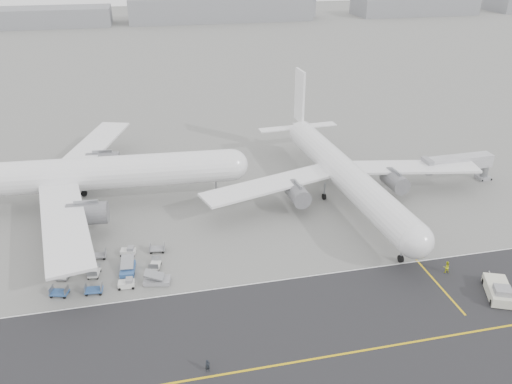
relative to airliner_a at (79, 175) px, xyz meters
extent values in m
plane|color=gray|center=(22.28, -28.40, -6.26)|extent=(700.00, 700.00, 0.00)
cube|color=#29292B|center=(27.28, -46.40, -6.25)|extent=(220.00, 32.00, 0.02)
cube|color=gold|center=(27.28, -46.40, -6.23)|extent=(220.00, 0.30, 0.01)
cube|color=silver|center=(27.28, -30.60, -6.23)|extent=(220.00, 0.25, 0.01)
cube|color=gold|center=(52.28, -23.40, -6.24)|extent=(0.30, 40.00, 0.01)
cylinder|color=white|center=(1.55, -0.10, 0.03)|extent=(53.81, 9.57, 6.14)
sphere|color=white|center=(28.25, -1.82, 0.03)|extent=(6.01, 6.01, 6.01)
cube|color=white|center=(-0.80, -16.14, -0.74)|extent=(11.68, 30.07, 0.45)
cube|color=white|center=(1.28, 16.11, -0.74)|extent=(15.14, 29.97, 0.45)
cylinder|color=slate|center=(2.13, -11.26, -2.27)|extent=(6.76, 4.22, 3.80)
cylinder|color=slate|center=(3.56, 10.89, -2.27)|extent=(6.76, 4.22, 3.80)
cylinder|color=black|center=(24.99, -1.61, -5.68)|extent=(1.19, 0.57, 1.16)
cylinder|color=black|center=(-0.65, -3.65, -5.68)|extent=(1.19, 0.57, 1.16)
cylinder|color=black|center=(-0.17, 3.70, -5.68)|extent=(1.19, 0.57, 1.16)
cylinder|color=gray|center=(24.99, -1.61, -4.07)|extent=(0.36, 0.36, 3.22)
cylinder|color=white|center=(48.35, -9.27, -0.67)|extent=(8.20, 47.82, 5.45)
sphere|color=white|center=(49.72, -33.02, -0.67)|extent=(5.35, 5.35, 5.35)
cone|color=white|center=(46.90, 15.64, -0.26)|extent=(5.44, 9.55, 4.91)
cube|color=white|center=(46.87, 16.22, 7.28)|extent=(0.80, 5.24, 11.61)
cube|color=white|center=(42.07, 16.23, -0.12)|extent=(8.84, 3.11, 0.25)
cube|color=white|center=(51.63, 16.79, -0.12)|extent=(8.84, 3.11, 0.25)
cube|color=white|center=(33.94, -8.94, -1.35)|extent=(26.66, 13.31, 0.45)
cube|color=white|center=(62.62, -7.28, -1.35)|extent=(26.74, 10.54, 0.45)
cylinder|color=slate|center=(38.56, -11.00, -2.72)|extent=(3.71, 5.99, 3.38)
cylinder|color=slate|center=(58.26, -9.86, -2.72)|extent=(3.71, 5.99, 3.38)
cylinder|color=black|center=(49.56, -30.13, -5.67)|extent=(0.57, 1.21, 1.18)
cylinder|color=black|center=(44.98, -7.72, -5.67)|extent=(0.57, 1.21, 1.18)
cylinder|color=black|center=(51.51, -7.34, -5.67)|extent=(0.57, 1.21, 1.18)
cylinder|color=gray|center=(49.56, -30.13, -4.24)|extent=(0.36, 0.36, 2.86)
cube|color=beige|center=(59.04, -40.61, -5.41)|extent=(5.17, 6.91, 1.41)
cube|color=gray|center=(58.50, -41.90, -4.35)|extent=(2.81, 2.70, 0.90)
cylinder|color=gray|center=(60.50, -37.08, -5.76)|extent=(1.15, 2.47, 0.16)
cylinder|color=black|center=(56.91, -42.33, -5.81)|extent=(0.72, 0.99, 0.90)
cylinder|color=black|center=(59.32, -43.33, -5.81)|extent=(0.72, 0.99, 0.90)
cylinder|color=black|center=(58.76, -37.88, -5.81)|extent=(0.72, 0.99, 0.90)
cylinder|color=black|center=(61.17, -38.88, -5.81)|extent=(0.72, 0.99, 0.90)
cylinder|color=gray|center=(80.52, -6.19, -4.31)|extent=(1.56, 1.56, 3.90)
cube|color=gray|center=(80.52, -6.19, -5.92)|extent=(2.60, 2.60, 0.68)
cube|color=silver|center=(73.69, -6.37, -1.77)|extent=(14.71, 3.12, 2.54)
cube|color=gray|center=(66.66, -6.55, -1.77)|extent=(1.25, 3.15, 2.93)
cylinder|color=black|center=(81.56, -5.08, -5.97)|extent=(0.31, 0.59, 0.59)
imported|color=black|center=(17.50, -45.55, -5.39)|extent=(0.72, 0.57, 1.74)
imported|color=#C7CF18|center=(54.91, -34.10, -5.29)|extent=(1.00, 0.82, 1.93)
camera|label=1|loc=(13.83, -87.83, 38.42)|focal=35.00mm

